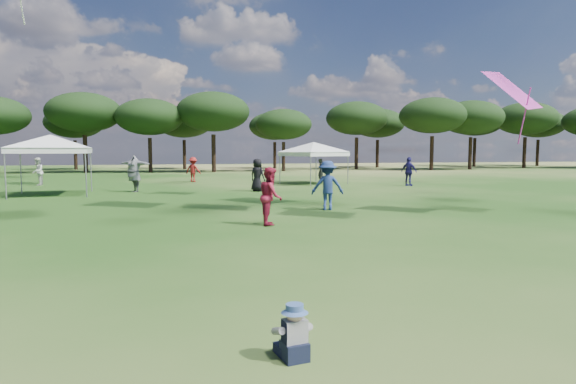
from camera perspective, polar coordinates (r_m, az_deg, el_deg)
The scene contains 5 objects.
tree_line at distance 49.71m, azimuth -10.22°, elevation 8.77°, with size 108.78×17.63×7.77m.
tent_left at distance 24.58m, azimuth -26.33°, elevation 5.83°, with size 6.67×6.67×3.08m.
tent_right at distance 29.52m, azimuth 3.06°, elevation 5.68°, with size 5.83×5.83×2.86m.
toddler at distance 4.96m, azimuth 0.67°, elevation -16.51°, with size 0.40×0.43×0.57m.
festival_crowd at distance 23.58m, azimuth -19.20°, elevation 1.69°, with size 29.62×20.04×1.82m.
Camera 1 is at (-1.13, -2.06, 2.07)m, focal length 30.00 mm.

